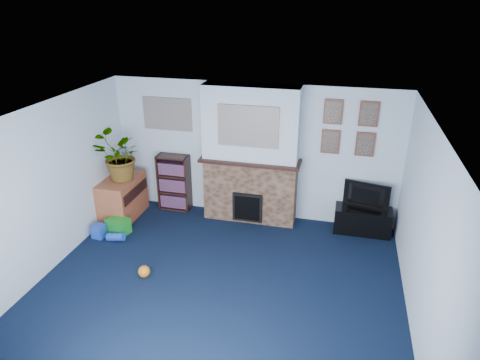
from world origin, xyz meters
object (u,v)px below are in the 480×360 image
(bookshelf, at_px, (175,183))
(sideboard, at_px, (123,199))
(television, at_px, (366,197))
(tv_stand, at_px, (362,220))

(bookshelf, xyz_separation_m, sideboard, (-0.79, -0.54, -0.15))
(television, distance_m, sideboard, 4.23)
(television, height_order, sideboard, television)
(tv_stand, bearing_deg, television, 90.00)
(television, xyz_separation_m, sideboard, (-4.19, -0.48, -0.31))
(sideboard, bearing_deg, tv_stand, 6.27)
(tv_stand, height_order, bookshelf, bookshelf)
(tv_stand, relative_size, sideboard, 0.97)
(television, bearing_deg, bookshelf, 12.17)
(bookshelf, bearing_deg, tv_stand, -1.29)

